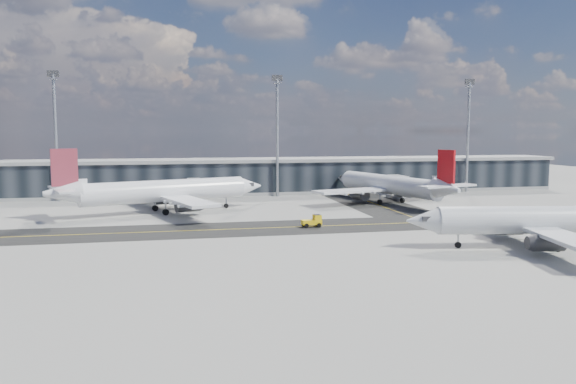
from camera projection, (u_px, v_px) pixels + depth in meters
The scene contains 9 objects.
ground at pixel (333, 230), 89.23m from camera, with size 300.00×300.00×0.00m, color gray.
taxiway_lanes at pixel (337, 219), 100.47m from camera, with size 180.00×63.00×0.03m.
terminal_concourse at pixel (273, 177), 142.28m from camera, with size 152.00×19.80×8.80m.
floodlight_masts at pixel (277, 131), 134.28m from camera, with size 102.50×0.70×28.90m.
airliner_af at pixel (162, 191), 107.37m from camera, with size 41.54×35.87×12.64m.
airliner_redtail at pixel (390, 185), 121.64m from camera, with size 34.84×40.46×12.17m.
airliner_near at pixel (545, 220), 75.58m from camera, with size 37.68×32.28×11.18m.
baggage_tug at pixel (313, 221), 92.00m from camera, with size 3.31×1.83×2.02m.
service_van at pixel (395, 196), 130.40m from camera, with size 2.42×5.25×1.46m, color white.
Camera 1 is at (-24.78, -84.79, 15.68)m, focal length 35.00 mm.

